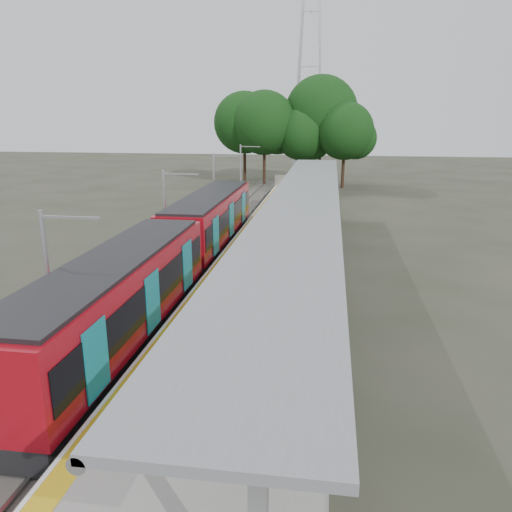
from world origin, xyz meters
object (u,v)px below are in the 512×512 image
(litter_bin, at_px, (280,307))
(info_pillar_near, at_px, (279,320))
(bench_mid, at_px, (307,308))
(bench_near, at_px, (321,295))
(bench_far, at_px, (321,222))
(info_pillar_far, at_px, (289,249))
(train, at_px, (176,249))

(litter_bin, bearing_deg, info_pillar_near, -85.77)
(bench_mid, relative_size, litter_bin, 1.47)
(bench_near, distance_m, bench_far, 13.62)
(bench_mid, relative_size, info_pillar_far, 0.91)
(train, relative_size, litter_bin, 27.33)
(info_pillar_far, bearing_deg, info_pillar_near, -100.29)
(bench_mid, distance_m, info_pillar_near, 1.83)
(train, height_order, bench_far, train)
(train, distance_m, info_pillar_near, 9.13)
(bench_far, bearing_deg, info_pillar_far, -95.18)
(info_pillar_far, xyz_separation_m, litter_bin, (0.30, -7.43, -0.20))
(info_pillar_near, distance_m, litter_bin, 1.71)
(train, distance_m, bench_near, 8.27)
(train, distance_m, litter_bin, 7.81)
(info_pillar_far, bearing_deg, bench_near, -87.05)
(train, relative_size, info_pillar_near, 16.67)
(bench_far, xyz_separation_m, litter_bin, (-1.15, -14.81, -0.09))
(bench_far, distance_m, info_pillar_far, 7.52)
(bench_far, xyz_separation_m, info_pillar_near, (-1.02, -16.51, 0.13))
(bench_near, height_order, bench_far, bench_far)
(bench_mid, distance_m, bench_far, 14.90)
(train, relative_size, info_pillar_far, 16.90)
(info_pillar_near, relative_size, info_pillar_far, 1.01)
(bench_mid, distance_m, litter_bin, 1.00)
(train, height_order, info_pillar_near, train)
(bench_near, bearing_deg, bench_far, 103.52)
(bench_near, distance_m, info_pillar_far, 6.48)
(bench_mid, xyz_separation_m, bench_far, (0.16, 14.90, 0.06))
(bench_mid, xyz_separation_m, info_pillar_near, (-0.87, -1.60, 0.19))
(bench_far, bearing_deg, bench_near, -82.72)
(info_pillar_near, height_order, info_pillar_far, info_pillar_near)
(bench_near, height_order, info_pillar_near, info_pillar_near)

